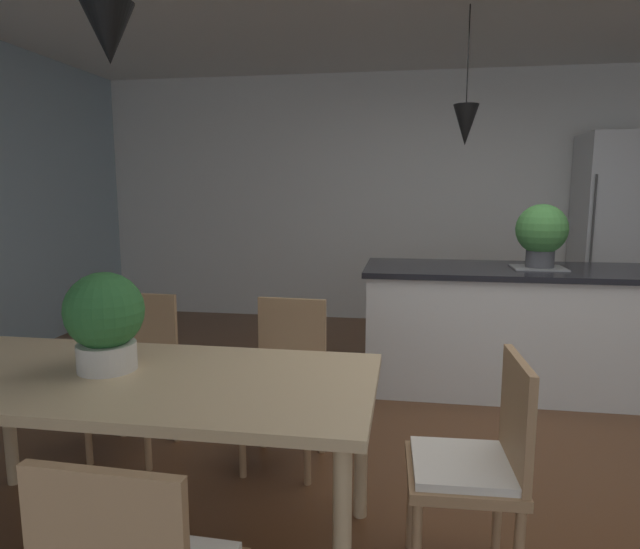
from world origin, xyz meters
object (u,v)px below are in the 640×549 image
at_px(kitchen_island, 519,328).
at_px(potted_plant_on_table, 105,318).
at_px(dining_table, 135,391).
at_px(vase_on_dining_table, 114,340).
at_px(potted_plant_on_island, 542,232).
at_px(chair_kitchen_end, 477,463).
at_px(chair_far_left, 136,368).
at_px(chair_far_right, 286,376).
at_px(refrigerator, 615,237).

bearing_deg(kitchen_island, potted_plant_on_table, -133.87).
xyz_separation_m(dining_table, vase_on_dining_table, (-0.12, 0.08, 0.18)).
bearing_deg(potted_plant_on_island, chair_kitchen_end, -107.41).
distance_m(chair_far_left, vase_on_dining_table, 0.87).
height_order(chair_far_left, chair_far_right, same).
relative_size(chair_far_right, potted_plant_on_table, 2.18).
distance_m(kitchen_island, refrigerator, 2.14).
height_order(dining_table, chair_far_left, chair_far_left).
bearing_deg(chair_far_left, refrigerator, 40.88).
xyz_separation_m(chair_far_right, kitchen_island, (1.44, 1.33, -0.01)).
distance_m(chair_far_right, potted_plant_on_island, 2.15).
height_order(chair_kitchen_end, potted_plant_on_table, potted_plant_on_table).
relative_size(refrigerator, vase_on_dining_table, 8.65).
height_order(refrigerator, vase_on_dining_table, refrigerator).
bearing_deg(chair_kitchen_end, vase_on_dining_table, 176.98).
relative_size(kitchen_island, refrigerator, 1.12).
xyz_separation_m(chair_far_left, potted_plant_on_island, (2.41, 1.33, 0.68)).
distance_m(chair_far_left, chair_far_right, 0.86).
bearing_deg(vase_on_dining_table, refrigerator, 49.59).
height_order(chair_kitchen_end, vase_on_dining_table, vase_on_dining_table).
bearing_deg(vase_on_dining_table, potted_plant_on_table, -109.55).
bearing_deg(chair_far_right, dining_table, -118.28).
bearing_deg(chair_kitchen_end, chair_far_right, 138.14).
bearing_deg(chair_far_left, potted_plant_on_island, 28.80).
xyz_separation_m(kitchen_island, potted_plant_on_island, (0.12, 0.00, 0.70)).
relative_size(chair_kitchen_end, chair_far_right, 1.00).
bearing_deg(potted_plant_on_table, potted_plant_on_island, 44.49).
distance_m(chair_far_right, refrigerator, 4.04).
bearing_deg(chair_far_right, kitchen_island, 42.68).
bearing_deg(dining_table, chair_far_right, 61.72).
height_order(chair_far_left, vase_on_dining_table, vase_on_dining_table).
distance_m(refrigerator, vase_on_dining_table, 4.92).
distance_m(dining_table, vase_on_dining_table, 0.23).
bearing_deg(refrigerator, kitchen_island, -125.20).
bearing_deg(kitchen_island, vase_on_dining_table, -134.20).
distance_m(chair_kitchen_end, refrigerator, 4.23).
height_order(chair_kitchen_end, potted_plant_on_island, potted_plant_on_island).
bearing_deg(refrigerator, chair_far_left, -139.12).
xyz_separation_m(kitchen_island, vase_on_dining_table, (-1.99, -2.05, 0.39)).
bearing_deg(dining_table, potted_plant_on_table, 162.90).
bearing_deg(dining_table, vase_on_dining_table, 147.41).
relative_size(chair_far_left, kitchen_island, 0.39).
bearing_deg(chair_far_left, dining_table, -61.92).
bearing_deg(potted_plant_on_table, chair_far_right, 53.28).
relative_size(kitchen_island, potted_plant_on_island, 4.88).
bearing_deg(vase_on_dining_table, chair_far_left, 112.87).
bearing_deg(kitchen_island, chair_kitchen_end, -104.48).
relative_size(dining_table, vase_on_dining_table, 8.23).
distance_m(dining_table, chair_kitchen_end, 1.33).
bearing_deg(chair_kitchen_end, potted_plant_on_island, 72.59).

